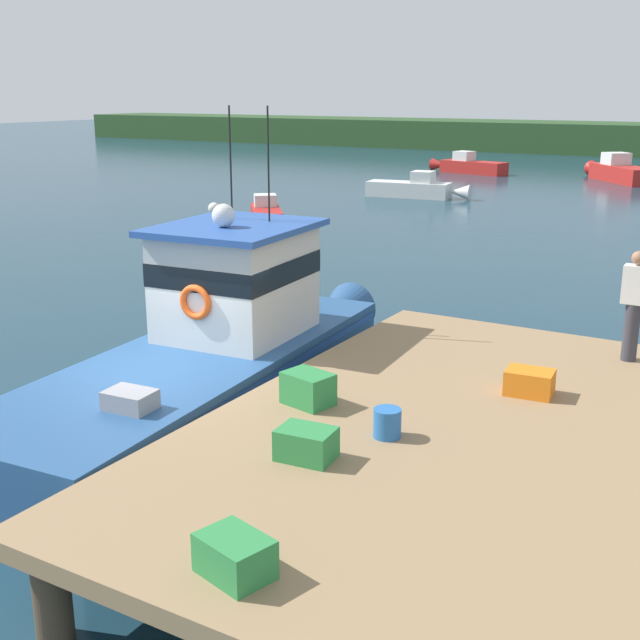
{
  "coord_description": "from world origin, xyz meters",
  "views": [
    {
      "loc": [
        7.76,
        -8.59,
        5.04
      ],
      "look_at": [
        1.2,
        2.55,
        1.4
      ],
      "focal_mm": 46.05,
      "sensor_mm": 36.0,
      "label": 1
    }
  ],
  "objects_px": {
    "moored_boat_near_channel": "(619,172)",
    "mooring_buoy_channel_marker": "(214,208)",
    "main_fishing_boat": "(216,356)",
    "deckhand_by_the_boat": "(634,304)",
    "crate_single_far": "(306,444)",
    "crate_single_by_cleat": "(308,389)",
    "crate_stack_near_edge": "(530,382)",
    "mooring_buoy_outer": "(205,248)",
    "moored_boat_far_right": "(266,213)",
    "crate_stack_mid_dock": "(235,556)",
    "moored_boat_off_the_point": "(416,188)",
    "moored_boat_far_left": "(469,166)",
    "bait_bucket": "(387,423)"
  },
  "relations": [
    {
      "from": "moored_boat_near_channel",
      "to": "mooring_buoy_outer",
      "type": "distance_m",
      "value": 29.77
    },
    {
      "from": "moored_boat_far_right",
      "to": "mooring_buoy_outer",
      "type": "height_order",
      "value": "moored_boat_far_right"
    },
    {
      "from": "crate_stack_near_edge",
      "to": "bait_bucket",
      "type": "height_order",
      "value": "bait_bucket"
    },
    {
      "from": "crate_stack_near_edge",
      "to": "deckhand_by_the_boat",
      "type": "relative_size",
      "value": 0.37
    },
    {
      "from": "deckhand_by_the_boat",
      "to": "mooring_buoy_outer",
      "type": "relative_size",
      "value": 3.55
    },
    {
      "from": "crate_single_far",
      "to": "crate_single_by_cleat",
      "type": "xyz_separation_m",
      "value": [
        -0.81,
        1.37,
        0.03
      ]
    },
    {
      "from": "crate_stack_near_edge",
      "to": "bait_bucket",
      "type": "distance_m",
      "value": 2.39
    },
    {
      "from": "moored_boat_far_left",
      "to": "mooring_buoy_channel_marker",
      "type": "height_order",
      "value": "moored_boat_far_left"
    },
    {
      "from": "crate_stack_near_edge",
      "to": "mooring_buoy_outer",
      "type": "xyz_separation_m",
      "value": [
        -13.29,
        10.06,
        -1.14
      ]
    },
    {
      "from": "mooring_buoy_outer",
      "to": "deckhand_by_the_boat",
      "type": "bearing_deg",
      "value": -29.3
    },
    {
      "from": "crate_stack_mid_dock",
      "to": "crate_stack_near_edge",
      "type": "height_order",
      "value": "crate_stack_mid_dock"
    },
    {
      "from": "moored_boat_off_the_point",
      "to": "mooring_buoy_outer",
      "type": "xyz_separation_m",
      "value": [
        0.14,
        -16.47,
        -0.21
      ]
    },
    {
      "from": "crate_single_far",
      "to": "moored_boat_far_left",
      "type": "xyz_separation_m",
      "value": [
        -13.99,
        42.31,
        -0.92
      ]
    },
    {
      "from": "moored_boat_far_right",
      "to": "moored_boat_far_left",
      "type": "bearing_deg",
      "value": 90.4
    },
    {
      "from": "crate_stack_mid_dock",
      "to": "deckhand_by_the_boat",
      "type": "height_order",
      "value": "deckhand_by_the_boat"
    },
    {
      "from": "main_fishing_boat",
      "to": "moored_boat_far_left",
      "type": "distance_m",
      "value": 40.94
    },
    {
      "from": "main_fishing_boat",
      "to": "deckhand_by_the_boat",
      "type": "xyz_separation_m",
      "value": [
        5.7,
        2.48,
        1.05
      ]
    },
    {
      "from": "moored_boat_far_right",
      "to": "moored_boat_off_the_point",
      "type": "xyz_separation_m",
      "value": [
        1.91,
        10.05,
        0.07
      ]
    },
    {
      "from": "main_fishing_boat",
      "to": "crate_stack_mid_dock",
      "type": "xyz_separation_m",
      "value": [
        4.0,
        -4.96,
        0.36
      ]
    },
    {
      "from": "moored_boat_near_channel",
      "to": "mooring_buoy_channel_marker",
      "type": "distance_m",
      "value": 24.91
    },
    {
      "from": "moored_boat_far_left",
      "to": "mooring_buoy_outer",
      "type": "distance_m",
      "value": 29.2
    },
    {
      "from": "moored_boat_far_right",
      "to": "main_fishing_boat",
      "type": "bearing_deg",
      "value": -58.09
    },
    {
      "from": "bait_bucket",
      "to": "deckhand_by_the_boat",
      "type": "xyz_separation_m",
      "value": [
        1.85,
        4.3,
        0.69
      ]
    },
    {
      "from": "main_fishing_boat",
      "to": "moored_boat_near_channel",
      "type": "height_order",
      "value": "main_fishing_boat"
    },
    {
      "from": "main_fishing_boat",
      "to": "moored_boat_far_right",
      "type": "distance_m",
      "value": 19.84
    },
    {
      "from": "main_fishing_boat",
      "to": "moored_boat_far_left",
      "type": "bearing_deg",
      "value": 105.06
    },
    {
      "from": "moored_boat_far_left",
      "to": "mooring_buoy_channel_marker",
      "type": "xyz_separation_m",
      "value": [
        -2.94,
        -21.99,
        -0.21
      ]
    },
    {
      "from": "moored_boat_near_channel",
      "to": "mooring_buoy_channel_marker",
      "type": "height_order",
      "value": "moored_boat_near_channel"
    },
    {
      "from": "crate_stack_near_edge",
      "to": "crate_stack_mid_dock",
      "type": "bearing_deg",
      "value": -99.16
    },
    {
      "from": "bait_bucket",
      "to": "moored_boat_far_right",
      "type": "xyz_separation_m",
      "value": [
        -14.33,
        18.65,
        -1.0
      ]
    },
    {
      "from": "crate_stack_near_edge",
      "to": "mooring_buoy_outer",
      "type": "relative_size",
      "value": 1.31
    },
    {
      "from": "crate_single_far",
      "to": "bait_bucket",
      "type": "xyz_separation_m",
      "value": [
        0.5,
        0.96,
        -0.0
      ]
    },
    {
      "from": "crate_stack_mid_dock",
      "to": "mooring_buoy_outer",
      "type": "relative_size",
      "value": 1.31
    },
    {
      "from": "main_fishing_boat",
      "to": "moored_boat_near_channel",
      "type": "xyz_separation_m",
      "value": [
        -1.63,
        39.39,
        -0.47
      ]
    },
    {
      "from": "crate_single_far",
      "to": "moored_boat_off_the_point",
      "type": "height_order",
      "value": "crate_single_far"
    },
    {
      "from": "crate_single_far",
      "to": "crate_stack_near_edge",
      "type": "xyz_separation_m",
      "value": [
        1.5,
        3.13,
        -0.01
      ]
    },
    {
      "from": "deckhand_by_the_boat",
      "to": "mooring_buoy_outer",
      "type": "distance_m",
      "value": 16.31
    },
    {
      "from": "crate_single_far",
      "to": "mooring_buoy_outer",
      "type": "bearing_deg",
      "value": 131.78
    },
    {
      "from": "crate_single_far",
      "to": "bait_bucket",
      "type": "height_order",
      "value": "crate_single_far"
    },
    {
      "from": "moored_boat_far_right",
      "to": "moored_boat_off_the_point",
      "type": "height_order",
      "value": "moored_boat_off_the_point"
    },
    {
      "from": "moored_boat_near_channel",
      "to": "crate_single_far",
      "type": "bearing_deg",
      "value": -83.26
    },
    {
      "from": "moored_boat_near_channel",
      "to": "moored_boat_far_left",
      "type": "height_order",
      "value": "moored_boat_near_channel"
    },
    {
      "from": "crate_stack_mid_dock",
      "to": "moored_boat_far_left",
      "type": "relative_size",
      "value": 0.11
    },
    {
      "from": "main_fishing_boat",
      "to": "deckhand_by_the_boat",
      "type": "bearing_deg",
      "value": 23.53
    },
    {
      "from": "crate_stack_mid_dock",
      "to": "moored_boat_far_right",
      "type": "distance_m",
      "value": 26.18
    },
    {
      "from": "crate_stack_near_edge",
      "to": "crate_single_far",
      "type": "bearing_deg",
      "value": -115.57
    },
    {
      "from": "moored_boat_near_channel",
      "to": "bait_bucket",
      "type": "bearing_deg",
      "value": -82.43
    },
    {
      "from": "crate_single_by_cleat",
      "to": "deckhand_by_the_boat",
      "type": "distance_m",
      "value": 5.05
    },
    {
      "from": "moored_boat_far_right",
      "to": "crate_stack_near_edge",
      "type": "bearing_deg",
      "value": -47.08
    },
    {
      "from": "main_fishing_boat",
      "to": "moored_boat_far_right",
      "type": "relative_size",
      "value": 2.61
    }
  ]
}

